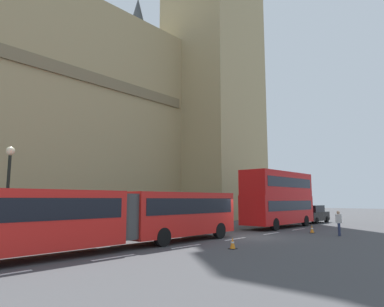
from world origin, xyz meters
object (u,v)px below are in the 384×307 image
(traffic_cone_middle, at_px, (312,229))
(pedestrian_near_cones, at_px, (339,222))
(articulated_bus, at_px, (119,214))
(street_lamp, at_px, (8,188))
(sedan_lead, at_px, (314,214))
(double_decker_bus, at_px, (278,197))
(traffic_cone_west, at_px, (233,243))

(traffic_cone_middle, bearing_deg, pedestrian_near_cones, -107.36)
(articulated_bus, relative_size, street_lamp, 3.22)
(sedan_lead, bearing_deg, double_decker_bus, -179.00)
(traffic_cone_west, relative_size, street_lamp, 0.11)
(traffic_cone_west, relative_size, pedestrian_near_cones, 0.34)
(sedan_lead, xyz_separation_m, street_lamp, (-29.14, 4.36, 2.14))
(sedan_lead, relative_size, pedestrian_near_cones, 2.60)
(street_lamp, bearing_deg, traffic_cone_middle, -25.14)
(articulated_bus, distance_m, double_decker_bus, 17.34)
(double_decker_bus, bearing_deg, pedestrian_near_cones, -118.86)
(sedan_lead, relative_size, traffic_cone_west, 7.59)
(articulated_bus, distance_m, street_lamp, 6.03)
(double_decker_bus, height_order, pedestrian_near_cones, double_decker_bus)
(articulated_bus, relative_size, traffic_cone_middle, 29.25)
(double_decker_bus, distance_m, sedan_lead, 8.23)
(double_decker_bus, relative_size, sedan_lead, 2.07)
(sedan_lead, bearing_deg, street_lamp, 171.48)
(articulated_bus, height_order, traffic_cone_west, articulated_bus)
(street_lamp, bearing_deg, pedestrian_near_cones, -31.47)
(double_decker_bus, distance_m, street_lamp, 21.58)
(sedan_lead, height_order, pedestrian_near_cones, sedan_lead)
(pedestrian_near_cones, bearing_deg, double_decker_bus, 61.14)
(traffic_cone_middle, bearing_deg, sedan_lead, 21.38)
(articulated_bus, distance_m, traffic_cone_middle, 15.17)
(street_lamp, height_order, pedestrian_near_cones, street_lamp)
(double_decker_bus, bearing_deg, articulated_bus, -179.99)
(traffic_cone_west, relative_size, traffic_cone_middle, 1.00)
(articulated_bus, xyz_separation_m, traffic_cone_west, (3.85, -4.37, -1.46))
(double_decker_bus, height_order, traffic_cone_middle, double_decker_bus)
(double_decker_bus, relative_size, street_lamp, 1.73)
(double_decker_bus, height_order, traffic_cone_west, double_decker_bus)
(double_decker_bus, distance_m, pedestrian_near_cones, 7.40)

